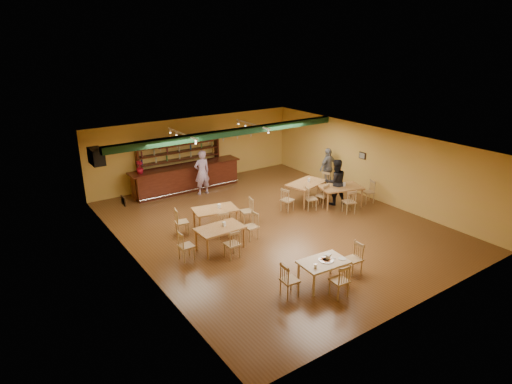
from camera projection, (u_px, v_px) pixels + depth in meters
floor at (274, 225)px, 15.55m from camera, size 12.00×12.00×0.00m
ceiling_beam at (231, 133)px, 16.73m from camera, size 10.00×0.30×0.25m
track_rail_left at (182, 134)px, 16.21m from camera, size 0.05×2.50×0.05m
track_rail_right at (253, 124)px, 17.91m from camera, size 0.05×2.50×0.05m
ac_unit at (97, 156)px, 15.44m from camera, size 0.34×0.70×0.48m
picture_left at (123, 201)px, 13.09m from camera, size 0.04×0.34×0.28m
picture_right at (362, 156)px, 17.99m from camera, size 0.04×0.34×0.28m
bar_counter at (187, 178)px, 18.85m from camera, size 4.98×0.85×1.13m
back_bar_hutch at (180, 162)px, 19.14m from camera, size 3.85×0.40×2.28m
poinsettia at (140, 167)px, 17.48m from camera, size 0.38×0.38×0.53m
dining_table_a at (215, 219)px, 15.13m from camera, size 1.64×1.17×0.75m
dining_table_b at (306, 192)px, 17.54m from camera, size 1.86×1.39×0.83m
dining_table_c at (220, 238)px, 13.68m from camera, size 1.51×0.92×0.74m
dining_table_d at (340, 196)px, 17.13m from camera, size 1.85×1.42×0.81m
near_table at (323, 273)px, 11.75m from camera, size 1.35×0.92×0.70m
pizza_tray at (326, 260)px, 11.67m from camera, size 0.40×0.40×0.01m
parmesan_shaker at (315, 266)px, 11.28m from camera, size 0.08×0.08×0.11m
napkin_stack at (328, 255)px, 11.94m from camera, size 0.23×0.19×0.03m
pizza_server at (329, 258)px, 11.78m from camera, size 0.28×0.30×0.00m
side_plate at (342, 259)px, 11.75m from camera, size 0.23×0.23×0.01m
patron_bar at (202, 172)px, 18.26m from camera, size 0.70×0.46×1.92m
patron_right_a at (335, 182)px, 17.17m from camera, size 1.09×0.97×1.85m
patron_right_b at (328, 168)px, 19.15m from camera, size 1.09×0.57×1.78m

